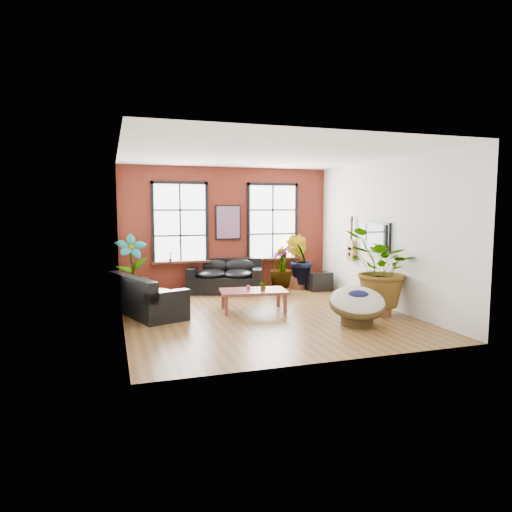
% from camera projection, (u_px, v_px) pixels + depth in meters
% --- Properties ---
extents(room, '(6.04, 6.54, 3.54)m').
position_uv_depth(room, '(262.00, 236.00, 10.05)').
color(room, brown).
rests_on(room, ground).
extents(sofa_back, '(2.26, 1.65, 0.94)m').
position_uv_depth(sofa_back, '(226.00, 277.00, 12.78)').
color(sofa_back, black).
rests_on(sofa_back, ground).
extents(sofa_left, '(1.63, 2.41, 0.88)m').
position_uv_depth(sofa_left, '(145.00, 297.00, 10.10)').
color(sofa_left, black).
rests_on(sofa_left, ground).
extents(coffee_table, '(1.60, 1.05, 0.58)m').
position_uv_depth(coffee_table, '(253.00, 292.00, 10.45)').
color(coffee_table, brown).
rests_on(coffee_table, ground).
extents(papasan_chair, '(1.43, 1.44, 0.85)m').
position_uv_depth(papasan_chair, '(357.00, 304.00, 9.14)').
color(papasan_chair, '#392C14').
rests_on(papasan_chair, ground).
extents(poster, '(0.74, 0.06, 0.98)m').
position_uv_depth(poster, '(228.00, 222.00, 12.90)').
color(poster, black).
rests_on(poster, room).
extents(tv_wall_unit, '(0.13, 1.86, 1.20)m').
position_uv_depth(tv_wall_unit, '(368.00, 241.00, 11.39)').
color(tv_wall_unit, black).
rests_on(tv_wall_unit, room).
extents(media_box, '(0.66, 0.56, 0.53)m').
position_uv_depth(media_box, '(319.00, 281.00, 13.07)').
color(media_box, black).
rests_on(media_box, ground).
extents(pot_back_left, '(0.61, 0.61, 0.36)m').
position_uv_depth(pot_back_left, '(132.00, 293.00, 11.76)').
color(pot_back_left, brown).
rests_on(pot_back_left, ground).
extents(pot_back_right, '(0.57, 0.57, 0.35)m').
position_uv_depth(pot_back_right, '(298.00, 283.00, 13.36)').
color(pot_back_right, brown).
rests_on(pot_back_right, ground).
extents(pot_right_wall, '(0.64, 0.64, 0.37)m').
position_uv_depth(pot_right_wall, '(380.00, 306.00, 10.08)').
color(pot_right_wall, brown).
rests_on(pot_right_wall, ground).
extents(pot_mid, '(0.55, 0.55, 0.33)m').
position_uv_depth(pot_mid, '(282.00, 286.00, 12.78)').
color(pot_mid, brown).
rests_on(pot_mid, ground).
extents(floor_plant_back_left, '(0.86, 0.62, 1.55)m').
position_uv_depth(floor_plant_back_left, '(132.00, 264.00, 11.67)').
color(floor_plant_back_left, '#144713').
rests_on(floor_plant_back_left, ground).
extents(floor_plant_back_right, '(1.01, 1.00, 1.43)m').
position_uv_depth(floor_plant_back_right, '(299.00, 259.00, 13.27)').
color(floor_plant_back_right, '#144713').
rests_on(floor_plant_back_right, ground).
extents(floor_plant_right_wall, '(2.02, 1.93, 1.74)m').
position_uv_depth(floor_plant_right_wall, '(381.00, 269.00, 9.99)').
color(floor_plant_right_wall, '#144713').
rests_on(floor_plant_right_wall, ground).
extents(floor_plant_mid, '(0.72, 0.72, 1.18)m').
position_uv_depth(floor_plant_mid, '(281.00, 266.00, 12.70)').
color(floor_plant_mid, '#144713').
rests_on(floor_plant_mid, ground).
extents(table_plant, '(0.23, 0.21, 0.24)m').
position_uv_depth(table_plant, '(263.00, 285.00, 10.41)').
color(table_plant, '#144713').
rests_on(table_plant, coffee_table).
extents(sill_plant_left, '(0.17, 0.17, 0.27)m').
position_uv_depth(sill_plant_left, '(170.00, 257.00, 12.44)').
color(sill_plant_left, '#144713').
rests_on(sill_plant_left, room).
extents(sill_plant_right, '(0.19, 0.19, 0.27)m').
position_uv_depth(sill_plant_right, '(284.00, 253.00, 13.46)').
color(sill_plant_right, '#144713').
rests_on(sill_plant_right, room).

